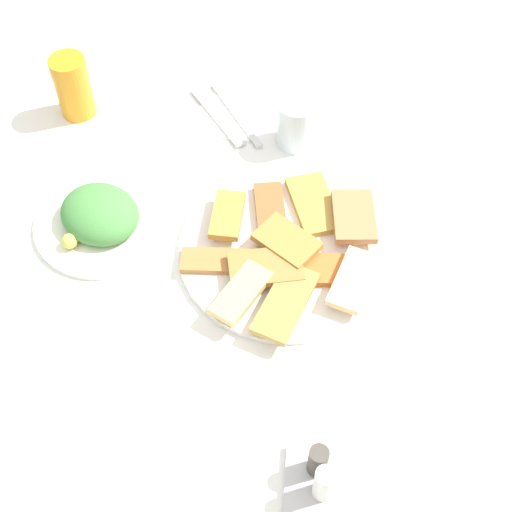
# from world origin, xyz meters

# --- Properties ---
(ground_plane) EXTENTS (6.00, 6.00, 0.00)m
(ground_plane) POSITION_xyz_m (0.00, 0.00, 0.00)
(ground_plane) COLOR #B3AFAF
(dining_table) EXTENTS (1.04, 0.78, 0.75)m
(dining_table) POSITION_xyz_m (0.00, 0.00, 0.65)
(dining_table) COLOR white
(dining_table) RESTS_ON ground_plane
(pide_platter) EXTENTS (0.36, 0.35, 0.04)m
(pide_platter) POSITION_xyz_m (0.03, -0.09, 0.76)
(pide_platter) COLOR white
(pide_platter) RESTS_ON dining_table
(salad_plate_greens) EXTENTS (0.23, 0.23, 0.07)m
(salad_plate_greens) POSITION_xyz_m (0.14, 0.21, 0.77)
(salad_plate_greens) COLOR white
(salad_plate_greens) RESTS_ON dining_table
(soda_can) EXTENTS (0.07, 0.07, 0.12)m
(soda_can) POSITION_xyz_m (0.43, 0.24, 0.81)
(soda_can) COLOR orange
(soda_can) RESTS_ON dining_table
(drinking_glass) EXTENTS (0.07, 0.07, 0.09)m
(drinking_glass) POSITION_xyz_m (0.28, -0.15, 0.79)
(drinking_glass) COLOR silver
(drinking_glass) RESTS_ON dining_table
(paper_napkin) EXTENTS (0.15, 0.15, 0.00)m
(paper_napkin) POSITION_xyz_m (0.37, -0.03, 0.75)
(paper_napkin) COLOR white
(paper_napkin) RESTS_ON dining_table
(fork) EXTENTS (0.19, 0.07, 0.00)m
(fork) POSITION_xyz_m (0.37, -0.05, 0.75)
(fork) COLOR silver
(fork) RESTS_ON paper_napkin
(spoon) EXTENTS (0.18, 0.09, 0.00)m
(spoon) POSITION_xyz_m (0.37, -0.02, 0.75)
(spoon) COLOR silver
(spoon) RESTS_ON paper_napkin
(condiment_caddy) EXTENTS (0.11, 0.11, 0.08)m
(condiment_caddy) POSITION_xyz_m (-0.34, -0.06, 0.77)
(condiment_caddy) COLOR #B2B2B7
(condiment_caddy) RESTS_ON dining_table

